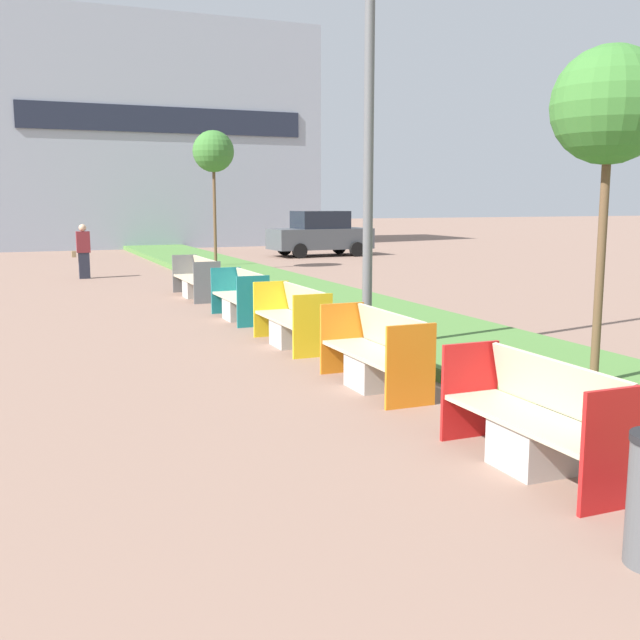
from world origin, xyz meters
TOP-DOWN VIEW (x-y plane):
  - planter_grass_strip at (3.20, 12.00)m, footprint 2.80×120.00m
  - building_backdrop at (4.00, 41.54)m, footprint 15.79×6.29m
  - bench_red_frame at (0.94, 7.24)m, footprint 0.65×1.94m
  - bench_orange_frame at (0.94, 10.28)m, footprint 0.65×1.90m
  - bench_yellow_frame at (0.94, 13.21)m, footprint 0.65×1.93m
  - bench_teal_frame at (0.94, 16.09)m, footprint 0.65×1.89m
  - bench_grey_frame at (0.94, 19.75)m, footprint 0.65×2.35m
  - street_lamp_post at (1.55, 11.79)m, footprint 0.24×0.44m
  - sapling_tree_near at (3.08, 8.89)m, footprint 1.30×1.30m
  - sapling_tree_far at (3.08, 26.23)m, footprint 1.33×1.33m
  - pedestrian_walking at (-1.15, 25.32)m, footprint 0.53×0.24m
  - parked_car_distant at (8.82, 31.11)m, footprint 4.28×2.00m

SIDE VIEW (x-z plane):
  - planter_grass_strip at x=3.20m, z-range 0.00..0.18m
  - bench_teal_frame at x=0.94m, z-range -0.11..0.83m
  - bench_orange_frame at x=0.94m, z-range -0.11..0.83m
  - bench_yellow_frame at x=0.94m, z-range -0.11..0.83m
  - bench_red_frame at x=0.94m, z-range -0.11..0.83m
  - bench_grey_frame at x=0.94m, z-range -0.09..0.85m
  - pedestrian_walking at x=-1.15m, z-range 0.01..1.61m
  - parked_car_distant at x=8.82m, z-range -0.02..1.84m
  - sapling_tree_near at x=3.08m, z-range 1.31..5.29m
  - sapling_tree_far at x=3.08m, z-range 1.56..6.07m
  - street_lamp_post at x=1.55m, z-range 0.38..7.99m
  - building_backdrop at x=4.00m, z-range 0.00..10.96m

